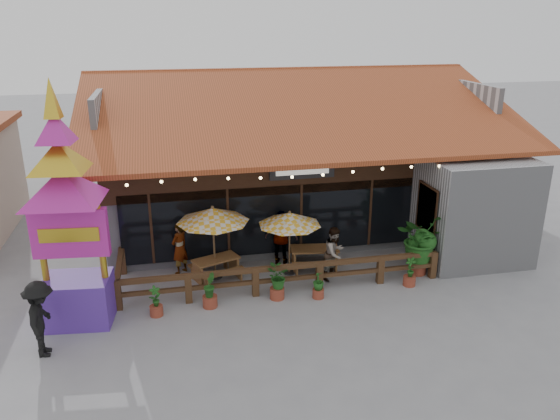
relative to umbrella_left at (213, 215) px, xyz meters
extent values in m
plane|color=gray|center=(3.57, -0.98, -2.15)|extent=(100.00, 100.00, 0.00)
cube|color=#A5A5AA|center=(3.57, 6.02, -0.15)|extent=(14.00, 10.00, 4.00)
cube|color=#321E10|center=(2.07, 0.94, 1.05)|extent=(11.00, 0.16, 1.60)
cube|color=black|center=(2.07, 0.92, -0.65)|extent=(10.00, 0.12, 2.40)
cube|color=#F5B46E|center=(2.07, 1.12, -0.65)|extent=(9.80, 0.05, 2.20)
cube|color=#A5A5AA|center=(8.82, -0.33, -0.35)|extent=(3.50, 2.70, 3.60)
cube|color=#B01C22|center=(7.01, -0.48, -0.15)|extent=(0.06, 1.20, 1.50)
cube|color=#321E10|center=(7.00, -0.48, -0.15)|extent=(0.04, 1.34, 1.64)
cube|color=#AC4A26|center=(3.57, 2.52, 2.75)|extent=(15.50, 7.05, 2.37)
cube|color=#AC4A26|center=(3.57, 9.52, 2.75)|extent=(15.50, 7.05, 2.37)
cube|color=#AC4A26|center=(3.57, 6.02, 3.87)|extent=(15.50, 0.30, 0.12)
cube|color=#A5A5AA|center=(-3.43, 6.02, 2.55)|extent=(0.20, 9.00, 1.80)
cube|color=#A5A5AA|center=(10.57, 6.02, 2.55)|extent=(0.20, 9.00, 1.80)
cube|color=black|center=(3.07, 0.82, 1.05)|extent=(2.20, 0.10, 0.55)
cube|color=silver|center=(3.07, 0.76, 1.05)|extent=(1.80, 0.02, 0.25)
cube|color=#321E10|center=(-1.93, 0.88, -0.65)|extent=(0.08, 0.08, 2.40)
cube|color=#321E10|center=(0.57, 0.88, -0.65)|extent=(0.08, 0.08, 2.40)
cube|color=#321E10|center=(3.07, 0.88, -0.65)|extent=(0.08, 0.08, 2.40)
cube|color=#321E10|center=(5.57, 0.88, -0.65)|extent=(0.08, 0.08, 2.40)
sphere|color=#F3D185|center=(-2.43, -0.90, 1.40)|extent=(0.09, 0.09, 0.09)
sphere|color=#F3D185|center=(-1.48, -0.90, 1.44)|extent=(0.09, 0.09, 0.09)
sphere|color=#F3D185|center=(-0.53, -0.90, 1.45)|extent=(0.09, 0.09, 0.09)
sphere|color=#F3D185|center=(0.42, -0.90, 1.42)|extent=(0.09, 0.09, 0.09)
sphere|color=#F3D185|center=(1.37, -0.90, 1.38)|extent=(0.09, 0.09, 0.09)
sphere|color=#F3D185|center=(2.32, -0.90, 1.35)|extent=(0.09, 0.09, 0.09)
sphere|color=#F3D185|center=(3.27, -0.90, 1.36)|extent=(0.09, 0.09, 0.09)
sphere|color=#F3D185|center=(4.22, -0.90, 1.40)|extent=(0.09, 0.09, 0.09)
sphere|color=#F3D185|center=(5.17, -0.90, 1.44)|extent=(0.09, 0.09, 0.09)
sphere|color=#F3D185|center=(6.12, -0.90, 1.45)|extent=(0.09, 0.09, 0.09)
sphere|color=#F3D185|center=(7.07, -0.90, 1.42)|extent=(0.09, 0.09, 0.09)
cube|color=#4B311A|center=(-2.93, -1.48, -1.70)|extent=(0.20, 0.20, 0.90)
cube|color=#4B311A|center=(-0.93, -1.48, -1.70)|extent=(0.20, 0.20, 0.90)
cube|color=#4B311A|center=(1.07, -1.48, -1.70)|extent=(0.20, 0.20, 0.90)
cube|color=#4B311A|center=(3.07, -1.48, -1.70)|extent=(0.20, 0.20, 0.90)
cube|color=#4B311A|center=(5.07, -1.48, -1.70)|extent=(0.20, 0.20, 0.90)
cube|color=#4B311A|center=(6.87, -1.48, -1.70)|extent=(0.20, 0.20, 0.90)
cube|color=#4B311A|center=(1.97, -1.48, -1.30)|extent=(9.80, 0.16, 0.14)
cube|color=#4B311A|center=(1.97, -1.48, -1.70)|extent=(9.80, 0.12, 0.12)
cube|color=#4B311A|center=(-2.93, -0.23, -1.30)|extent=(0.16, 2.50, 0.14)
cube|color=#4B311A|center=(-2.93, 0.92, -1.70)|extent=(0.20, 0.20, 0.90)
cylinder|color=brown|center=(0.00, 0.00, -0.99)|extent=(0.06, 0.06, 2.31)
cone|color=gold|center=(0.00, 0.00, 0.01)|extent=(2.32, 2.32, 0.45)
sphere|color=brown|center=(0.00, 0.00, 0.26)|extent=(0.10, 0.10, 0.10)
cylinder|color=black|center=(0.00, 0.00, -2.12)|extent=(0.44, 0.44, 0.06)
cylinder|color=brown|center=(2.41, -0.21, -1.12)|extent=(0.05, 0.05, 2.05)
cone|color=gold|center=(2.41, -0.21, -0.23)|extent=(2.61, 2.61, 0.40)
sphere|color=brown|center=(2.41, -0.21, 0.00)|extent=(0.09, 0.09, 0.09)
cylinder|color=black|center=(2.41, -0.21, -2.12)|extent=(0.39, 0.39, 0.05)
cube|color=brown|center=(0.03, -0.07, -1.47)|extent=(1.61, 1.16, 0.05)
cube|color=brown|center=(-0.57, -0.30, -1.81)|extent=(0.30, 0.62, 0.67)
cube|color=brown|center=(0.63, 0.15, -1.81)|extent=(0.30, 0.62, 0.67)
cube|color=brown|center=(0.21, -0.54, -1.75)|extent=(1.45, 0.76, 0.05)
cube|color=brown|center=(-0.15, 0.39, -1.75)|extent=(1.45, 0.76, 0.05)
cube|color=brown|center=(3.31, -0.05, -1.42)|extent=(1.66, 0.95, 0.06)
cube|color=brown|center=(2.63, 0.05, -1.78)|extent=(0.17, 0.69, 0.73)
cube|color=brown|center=(3.99, -0.14, -1.78)|extent=(0.17, 0.69, 0.73)
cube|color=brown|center=(3.24, -0.58, -1.71)|extent=(1.60, 0.49, 0.05)
cube|color=brown|center=(3.39, 0.49, -1.71)|extent=(1.60, 0.49, 0.05)
cube|color=#502999|center=(-3.91, -1.93, -1.49)|extent=(1.89, 1.50, 1.32)
cube|color=#B52192|center=(-3.91, -1.93, 0.49)|extent=(1.99, 0.49, 1.32)
cube|color=gold|center=(-3.91, -2.08, 0.49)|extent=(1.53, 0.20, 0.38)
cylinder|color=gold|center=(-4.68, -1.93, 0.27)|extent=(0.18, 0.18, 2.19)
cylinder|color=gold|center=(-3.14, -1.93, 0.27)|extent=(0.18, 0.18, 2.19)
pyramid|color=#B52192|center=(-3.91, -1.93, 2.24)|extent=(2.90, 2.90, 0.88)
pyramid|color=gold|center=(-3.91, -1.93, 2.96)|extent=(2.06, 2.06, 0.77)
pyramid|color=#B52192|center=(-3.91, -1.93, 3.67)|extent=(1.33, 1.33, 0.77)
pyramid|color=gold|center=(-3.91, -1.93, 4.49)|extent=(0.60, 0.60, 0.99)
cylinder|color=brown|center=(6.54, -1.09, -1.94)|extent=(0.56, 0.56, 0.41)
imported|color=#235B1A|center=(6.54, -1.09, -0.89)|extent=(2.00, 1.94, 1.69)
sphere|color=#235B1A|center=(6.68, -1.18, -1.21)|extent=(0.56, 0.56, 0.56)
sphere|color=#235B1A|center=(6.43, -0.96, -1.02)|extent=(0.49, 0.49, 0.49)
imported|color=#321E10|center=(-1.08, 0.57, -1.26)|extent=(0.76, 0.76, 1.78)
imported|color=#321E10|center=(3.75, -0.86, -1.27)|extent=(1.08, 1.05, 1.75)
imported|color=#321E10|center=(2.33, 0.61, -1.20)|extent=(1.20, 0.86, 1.90)
imported|color=black|center=(-4.57, -3.39, -1.15)|extent=(0.77, 1.30, 1.99)
cylinder|color=brown|center=(-1.87, -2.06, -2.00)|extent=(0.37, 0.37, 0.30)
imported|color=#235B1A|center=(-1.87, -2.06, -1.54)|extent=(0.38, 0.33, 0.61)
cylinder|color=brown|center=(-0.34, -1.88, -1.97)|extent=(0.43, 0.43, 0.34)
imported|color=#235B1A|center=(-0.34, -1.88, -1.45)|extent=(0.42, 0.47, 0.71)
cylinder|color=brown|center=(1.67, -1.80, -1.97)|extent=(0.43, 0.43, 0.35)
imported|color=#235B1A|center=(1.67, -1.80, -1.44)|extent=(0.82, 0.78, 0.72)
cylinder|color=brown|center=(2.89, -2.01, -2.01)|extent=(0.35, 0.35, 0.28)
imported|color=#235B1A|center=(2.89, -2.01, -1.58)|extent=(0.43, 0.43, 0.58)
cylinder|color=brown|center=(5.91, -1.84, -1.99)|extent=(0.39, 0.39, 0.31)
imported|color=#235B1A|center=(5.91, -1.84, -1.51)|extent=(0.35, 0.40, 0.64)
camera|label=1|loc=(-1.30, -16.07, 5.81)|focal=35.00mm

